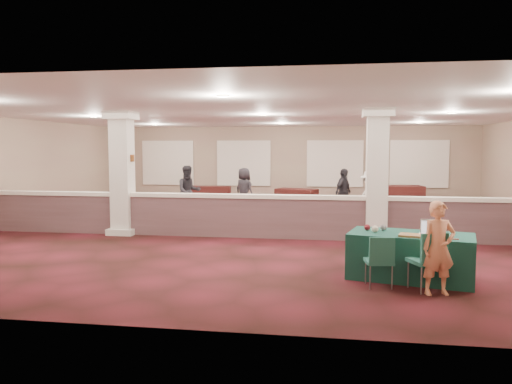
% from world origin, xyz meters
% --- Properties ---
extents(ground, '(16.00, 16.00, 0.00)m').
position_xyz_m(ground, '(0.00, 0.00, 0.00)').
color(ground, '#4A121B').
rests_on(ground, ground).
extents(wall_back, '(16.00, 0.04, 3.20)m').
position_xyz_m(wall_back, '(0.00, 8.00, 1.60)').
color(wall_back, gray).
rests_on(wall_back, ground).
extents(wall_front, '(16.00, 0.04, 3.20)m').
position_xyz_m(wall_front, '(0.00, -8.00, 1.60)').
color(wall_front, gray).
rests_on(wall_front, ground).
extents(wall_left, '(0.04, 16.00, 3.20)m').
position_xyz_m(wall_left, '(-8.00, 0.00, 1.60)').
color(wall_left, gray).
rests_on(wall_left, ground).
extents(ceiling, '(16.00, 16.00, 0.02)m').
position_xyz_m(ceiling, '(0.00, 0.00, 3.20)').
color(ceiling, silver).
rests_on(ceiling, wall_back).
extents(partition_wall, '(15.60, 0.28, 1.10)m').
position_xyz_m(partition_wall, '(0.00, -1.50, 0.57)').
color(partition_wall, '#4D3436').
rests_on(partition_wall, ground).
extents(column_left, '(0.72, 0.72, 3.20)m').
position_xyz_m(column_left, '(-3.50, -1.50, 1.64)').
color(column_left, beige).
rests_on(column_left, ground).
extents(column_right, '(0.72, 0.72, 3.20)m').
position_xyz_m(column_right, '(3.00, -1.50, 1.64)').
color(column_right, beige).
rests_on(column_right, ground).
extents(sconce_left, '(0.12, 0.12, 0.18)m').
position_xyz_m(sconce_left, '(-3.78, -1.50, 2.00)').
color(sconce_left, brown).
rests_on(sconce_left, column_left).
extents(sconce_right, '(0.12, 0.12, 0.18)m').
position_xyz_m(sconce_right, '(-3.22, -1.50, 2.00)').
color(sconce_right, brown).
rests_on(sconce_right, column_left).
extents(near_table, '(2.24, 1.48, 0.79)m').
position_xyz_m(near_table, '(3.30, -5.03, 0.39)').
color(near_table, '#103C31').
rests_on(near_table, ground).
extents(conf_chair_main, '(0.62, 0.62, 0.95)m').
position_xyz_m(conf_chair_main, '(3.48, -5.80, 0.56)').
color(conf_chair_main, '#1D554D').
rests_on(conf_chair_main, ground).
extents(conf_chair_side, '(0.48, 0.48, 0.85)m').
position_xyz_m(conf_chair_side, '(2.73, -5.70, 0.50)').
color(conf_chair_side, '#1D554D').
rests_on(conf_chair_side, ground).
extents(woman, '(0.59, 0.47, 1.45)m').
position_xyz_m(woman, '(3.58, -5.94, 0.73)').
color(woman, '#ECA466').
rests_on(woman, ground).
extents(far_table_front_left, '(1.73, 0.99, 0.67)m').
position_xyz_m(far_table_front_left, '(-4.26, 0.30, 0.34)').
color(far_table_front_left, black).
rests_on(far_table_front_left, ground).
extents(far_table_front_center, '(1.68, 0.94, 0.66)m').
position_xyz_m(far_table_front_center, '(-2.00, 0.86, 0.33)').
color(far_table_front_center, black).
rests_on(far_table_front_center, ground).
extents(far_table_front_right, '(2.19, 1.51, 0.81)m').
position_xyz_m(far_table_front_right, '(3.73, 0.49, 0.40)').
color(far_table_front_right, black).
rests_on(far_table_front_right, ground).
extents(far_table_back_left, '(1.74, 1.05, 0.67)m').
position_xyz_m(far_table_back_left, '(-3.14, 6.50, 0.33)').
color(far_table_back_left, black).
rests_on(far_table_back_left, ground).
extents(far_table_back_center, '(1.77, 1.33, 0.65)m').
position_xyz_m(far_table_back_center, '(0.50, 5.98, 0.32)').
color(far_table_back_center, black).
rests_on(far_table_back_center, ground).
extents(far_table_back_right, '(2.03, 1.21, 0.78)m').
position_xyz_m(far_table_back_right, '(4.48, 6.50, 0.39)').
color(far_table_back_right, black).
rests_on(far_table_back_right, ground).
extents(attendee_a, '(0.93, 0.79, 1.69)m').
position_xyz_m(attendee_a, '(-2.76, 2.02, 0.84)').
color(attendee_a, black).
rests_on(attendee_a, ground).
extents(attendee_b, '(1.17, 1.00, 1.68)m').
position_xyz_m(attendee_b, '(3.00, 0.06, 0.84)').
color(attendee_b, silver).
rests_on(attendee_b, ground).
extents(attendee_c, '(0.84, 1.03, 1.59)m').
position_xyz_m(attendee_c, '(2.29, 2.82, 0.80)').
color(attendee_c, black).
rests_on(attendee_c, ground).
extents(attendee_d, '(0.88, 0.76, 1.57)m').
position_xyz_m(attendee_d, '(-1.17, 3.50, 0.79)').
color(attendee_d, black).
rests_on(attendee_d, ground).
extents(laptop_base, '(0.41, 0.33, 0.02)m').
position_xyz_m(laptop_base, '(3.61, -5.16, 0.80)').
color(laptop_base, '#BBBABF').
rests_on(laptop_base, near_table).
extents(laptop_screen, '(0.35, 0.10, 0.24)m').
position_xyz_m(laptop_screen, '(3.64, -5.04, 0.93)').
color(laptop_screen, '#BBBABF').
rests_on(laptop_screen, near_table).
extents(screen_glow, '(0.32, 0.08, 0.21)m').
position_xyz_m(screen_glow, '(3.63, -5.05, 0.91)').
color(screen_glow, silver).
rests_on(screen_glow, near_table).
extents(knitting, '(0.50, 0.42, 0.03)m').
position_xyz_m(knitting, '(3.29, -5.31, 0.81)').
color(knitting, '#B66B1D').
rests_on(knitting, near_table).
extents(yarn_cream, '(0.12, 0.12, 0.12)m').
position_xyz_m(yarn_cream, '(2.70, -5.00, 0.85)').
color(yarn_cream, '#F1DFC6').
rests_on(yarn_cream, near_table).
extents(yarn_red, '(0.11, 0.11, 0.11)m').
position_xyz_m(yarn_red, '(2.58, -4.80, 0.84)').
color(yarn_red, maroon).
rests_on(yarn_red, near_table).
extents(yarn_grey, '(0.11, 0.11, 0.11)m').
position_xyz_m(yarn_grey, '(2.86, -4.79, 0.85)').
color(yarn_grey, '#55555A').
rests_on(yarn_grey, near_table).
extents(scissors, '(0.13, 0.06, 0.01)m').
position_xyz_m(scissors, '(3.92, -5.49, 0.80)').
color(scissors, red).
rests_on(scissors, near_table).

